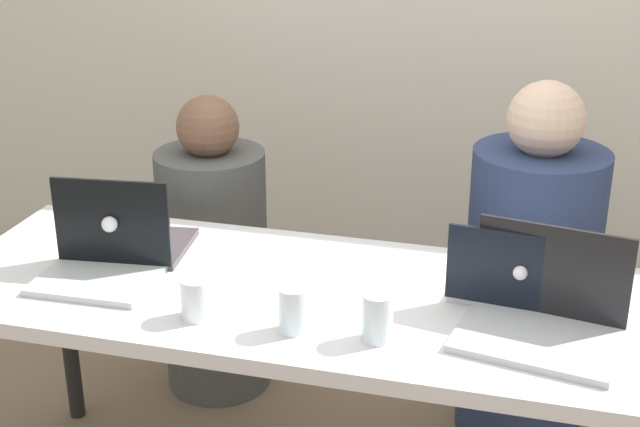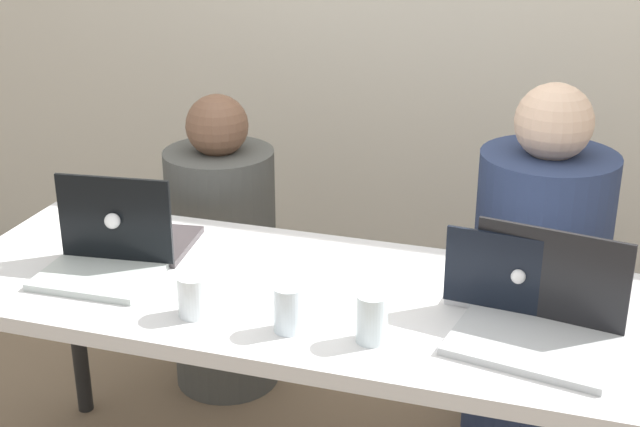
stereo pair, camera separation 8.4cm
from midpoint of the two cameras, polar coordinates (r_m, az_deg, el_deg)
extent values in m
cube|color=silver|center=(2.22, -1.56, -5.45)|extent=(1.89, 0.69, 0.04)
cylinder|color=black|center=(2.97, -16.68, -6.78)|extent=(0.05, 0.05, 0.69)
cylinder|color=#4B4B48|center=(3.03, -7.54, -3.73)|extent=(0.43, 0.43, 0.84)
sphere|color=brown|center=(2.84, -8.05, 5.51)|extent=(0.20, 0.20, 0.20)
cylinder|color=navy|center=(2.80, 12.36, -5.22)|extent=(0.47, 0.47, 0.94)
sphere|color=beige|center=(2.60, 13.37, 5.87)|extent=(0.22, 0.22, 0.22)
cube|color=#AEB6B2|center=(2.33, -15.09, -4.12)|extent=(0.30, 0.24, 0.02)
cube|color=black|center=(2.37, -14.04, -0.44)|extent=(0.29, 0.02, 0.21)
sphere|color=white|center=(2.39, -13.89, -0.31)|extent=(0.04, 0.04, 0.04)
cube|color=silver|center=(2.24, 11.90, -4.91)|extent=(0.36, 0.24, 0.02)
cube|color=black|center=(2.09, 11.62, -3.66)|extent=(0.35, 0.04, 0.19)
sphere|color=white|center=(2.08, 11.56, -3.81)|extent=(0.03, 0.03, 0.03)
cube|color=#3C3638|center=(2.50, -12.85, -2.01)|extent=(0.33, 0.28, 0.02)
cube|color=black|center=(2.34, -14.20, -0.54)|extent=(0.30, 0.04, 0.23)
sphere|color=white|center=(2.33, -14.34, -0.68)|extent=(0.04, 0.04, 0.04)
cube|color=#B0B2B3|center=(2.03, 12.49, -7.99)|extent=(0.38, 0.29, 0.02)
cube|color=black|center=(2.08, 13.55, -3.59)|extent=(0.34, 0.07, 0.22)
sphere|color=white|center=(2.09, 13.64, -3.43)|extent=(0.04, 0.04, 0.04)
cylinder|color=silver|center=(1.98, 2.47, -6.65)|extent=(0.07, 0.07, 0.11)
cylinder|color=silver|center=(1.99, 2.46, -7.30)|extent=(0.06, 0.06, 0.06)
cylinder|color=silver|center=(2.01, -2.92, -6.16)|extent=(0.07, 0.07, 0.11)
cylinder|color=silver|center=(2.02, -2.91, -6.77)|extent=(0.06, 0.06, 0.06)
cylinder|color=white|center=(2.09, -9.06, -5.38)|extent=(0.08, 0.08, 0.10)
cylinder|color=silver|center=(2.10, -9.02, -5.92)|extent=(0.07, 0.07, 0.06)
camera|label=1|loc=(0.04, -91.10, -0.45)|focal=50.00mm
camera|label=2|loc=(0.04, 88.90, 0.45)|focal=50.00mm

